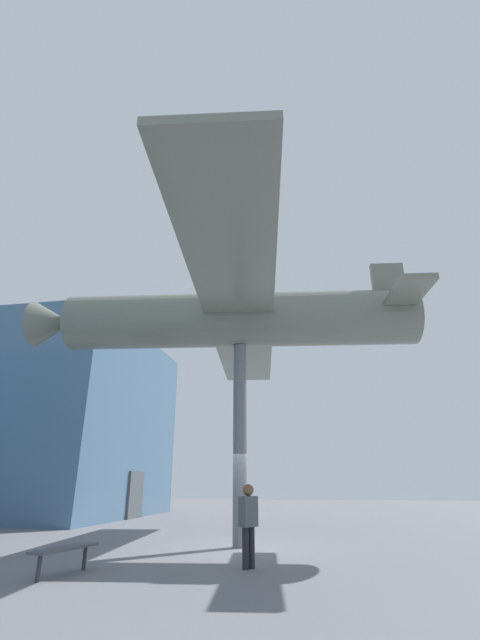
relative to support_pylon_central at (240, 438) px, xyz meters
The scene contains 6 objects.
ground_plane 2.96m from the support_pylon_central, ahead, with size 80.00×80.00×0.00m, color slate.
glass_pavilion_right 17.11m from the support_pylon_central, 55.29° to the left, with size 11.93×13.36×10.46m.
support_pylon_central is the anchor object (origin of this frame).
suspended_airplane 3.90m from the support_pylon_central, 96.91° to the left, with size 17.22×13.33×2.88m.
visitor_person 3.84m from the support_pylon_central, 166.83° to the right, with size 0.45×0.41×1.66m.
plaza_bench 5.83m from the support_pylon_central, 148.75° to the left, with size 1.63×0.67×0.50m.
Camera 1 is at (-13.25, -2.34, 1.66)m, focal length 24.00 mm.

